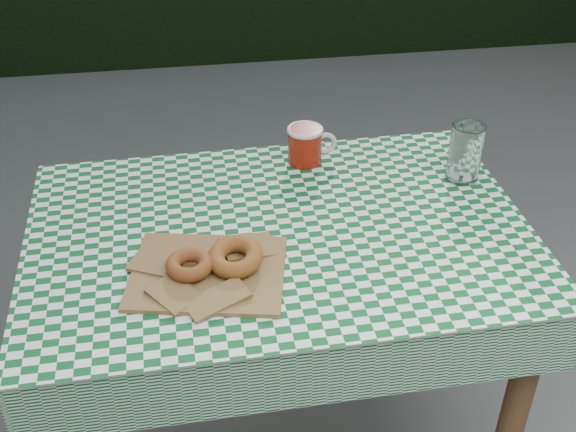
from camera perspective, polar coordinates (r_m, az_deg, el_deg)
The scene contains 7 objects.
table at distance 1.85m, azimuth -0.59°, elevation -10.66°, with size 1.08×0.72×0.75m, color brown.
tablecloth at distance 1.60m, azimuth -0.67°, elevation -1.16°, with size 1.10×0.74×0.01m, color #0C5223.
paper_bag at distance 1.48m, azimuth -6.30°, elevation -4.36°, with size 0.31×0.25×0.02m, color olive.
bagel_front at distance 1.46m, azimuth -7.74°, elevation -3.82°, with size 0.10×0.10×0.03m, color brown.
bagel_back at distance 1.47m, azimuth -4.15°, elevation -3.21°, with size 0.11×0.11×0.04m, color brown.
coffee_mug at distance 1.82m, azimuth 1.33°, elevation 5.57°, with size 0.17×0.17×0.09m, color maroon, non-canonical shape.
drinking_glass at distance 1.79m, azimuth 13.73°, elevation 4.83°, with size 0.08×0.08×0.14m, color white.
Camera 1 is at (-0.30, -1.13, 1.70)m, focal length 45.32 mm.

